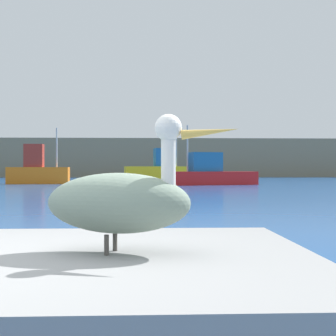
{
  "coord_description": "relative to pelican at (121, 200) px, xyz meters",
  "views": [
    {
      "loc": [
        1.15,
        -2.75,
        1.1
      ],
      "look_at": [
        2.21,
        22.75,
        1.19
      ],
      "focal_mm": 50.25,
      "sensor_mm": 36.0,
      "label": 1
    }
  ],
  "objects": [
    {
      "name": "hillside_backdrop",
      "position": [
        -0.98,
        73.62,
        1.94
      ],
      "size": [
        140.0,
        17.22,
        5.7
      ],
      "primitive_type": "cube",
      "color": "#7F755B",
      "rests_on": "ground"
    },
    {
      "name": "pier_dock",
      "position": [
        -0.02,
        0.0,
        -0.62
      ],
      "size": [
        2.49,
        2.54,
        0.57
      ],
      "primitive_type": "cube",
      "color": "gray",
      "rests_on": "ground"
    },
    {
      "name": "pelican",
      "position": [
        0.0,
        0.0,
        0.0
      ],
      "size": [
        1.25,
        0.68,
        0.87
      ],
      "rotation": [
        0.0,
        0.0,
        -0.25
      ],
      "color": "gray",
      "rests_on": "pier_dock"
    },
    {
      "name": "fishing_boat_orange",
      "position": [
        -8.47,
        33.94,
        0.11
      ],
      "size": [
        4.73,
        1.42,
        4.36
      ],
      "rotation": [
        0.0,
        0.0,
        0.04
      ],
      "color": "orange",
      "rests_on": "ground"
    },
    {
      "name": "fishing_boat_yellow",
      "position": [
        1.15,
        41.65,
        0.14
      ],
      "size": [
        6.36,
        2.85,
        5.45
      ],
      "rotation": [
        0.0,
        0.0,
        0.15
      ],
      "color": "yellow",
      "rests_on": "ground"
    },
    {
      "name": "fishing_boat_red",
      "position": [
        4.69,
        31.27,
        -0.1
      ],
      "size": [
        6.74,
        3.63,
        4.31
      ],
      "rotation": [
        0.0,
        0.0,
        3.39
      ],
      "color": "red",
      "rests_on": "ground"
    }
  ]
}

